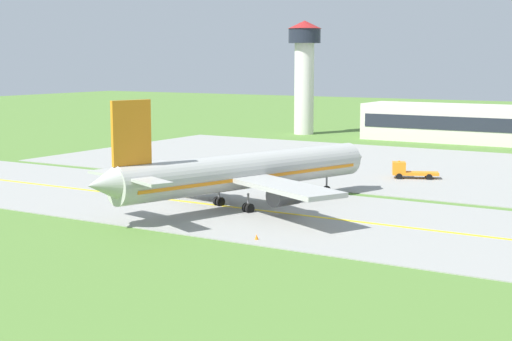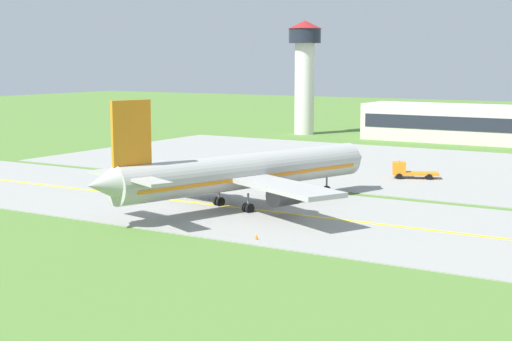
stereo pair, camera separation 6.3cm
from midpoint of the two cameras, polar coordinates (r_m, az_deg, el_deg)
ground_plane at (r=83.39m, az=2.35°, el=-3.28°), size 500.00×500.00×0.00m
taxiway_strip at (r=83.38m, az=2.35°, el=-3.25°), size 240.00×28.00×0.10m
apron_pad at (r=118.51m, az=16.54°, el=-0.17°), size 140.00×52.00×0.10m
taxiway_centreline at (r=83.37m, az=2.35°, el=-3.21°), size 220.00×0.60×0.01m
airplane_lead at (r=86.27m, az=-0.96°, el=-0.11°), size 31.76×38.68×12.70m
service_truck_fuel at (r=110.06m, az=11.21°, el=-0.01°), size 6.67×4.52×2.59m
terminal_building at (r=160.59m, az=18.01°, el=3.23°), size 57.28×11.72×8.77m
control_tower at (r=173.81m, az=3.60°, el=7.78°), size 7.60×7.60×25.40m
traffic_cone_near_edge at (r=71.33m, az=0.01°, el=-5.00°), size 0.44×0.44×0.60m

